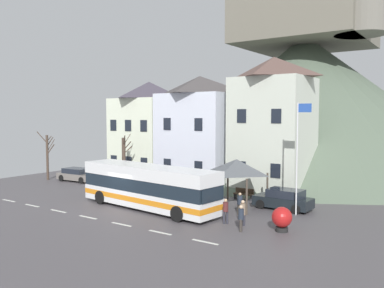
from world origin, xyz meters
The scene contains 19 objects.
ground_plane centered at (0.00, 0.00, -0.03)m, with size 40.00×60.00×0.07m.
townhouse_00 centered at (-7.51, 12.15, 5.02)m, with size 6.05×6.36×10.04m.
townhouse_01 centered at (-0.95, 11.76, 5.12)m, with size 6.85×5.58×10.24m.
townhouse_02 centered at (6.42, 11.82, 5.72)m, with size 5.93×5.70×11.43m.
hilltop_castle centered at (3.17, 28.93, 8.64)m, with size 41.67×41.67×24.10m.
transit_bus centered at (1.71, 1.20, 1.54)m, with size 11.66×3.65×3.05m.
bus_shelter centered at (6.47, 5.35, 2.90)m, with size 3.60×3.60×3.45m.
parked_car_00 centered at (-12.05, 6.44, 0.64)m, with size 4.34×2.15×1.29m.
parked_car_01 centered at (9.55, 6.58, 0.69)m, with size 4.04×1.98×1.43m.
parked_car_02 centered at (-2.67, 6.80, 0.69)m, with size 4.58×2.28×1.41m.
pedestrian_00 centered at (9.19, 1.10, 0.86)m, with size 0.32×0.34×1.56m.
pedestrian_01 centered at (9.65, 0.00, 0.85)m, with size 0.32×0.33×1.52m.
pedestrian_02 centered at (7.80, 3.35, 0.87)m, with size 0.36×0.35×1.50m.
pedestrian_03 centered at (8.10, 0.94, 0.89)m, with size 0.32×0.32×1.54m.
public_bench centered at (5.74, 7.89, 0.47)m, with size 1.56×0.48×0.87m.
flagpole centered at (10.92, 5.48, 4.27)m, with size 0.95×0.10×7.40m.
harbour_buoy centered at (11.55, 1.31, 0.78)m, with size 1.16×1.16×1.41m.
bare_tree_00 centered at (-6.20, 6.99, 2.36)m, with size 1.06×1.58×4.85m.
bare_tree_01 centered at (-15.28, 5.32, 2.51)m, with size 1.54×1.64×4.94m.
Camera 1 is at (20.16, -20.16, 6.59)m, focal length 37.96 mm.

